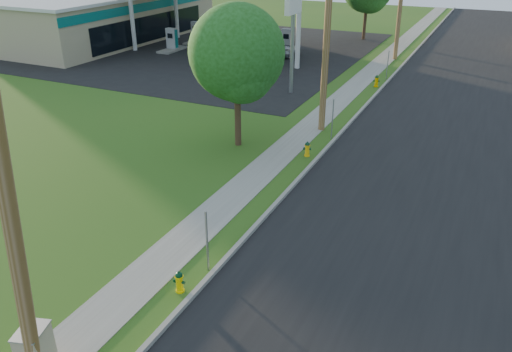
# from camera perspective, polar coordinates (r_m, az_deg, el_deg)

# --- Properties ---
(road) EXTENTS (8.00, 120.00, 0.02)m
(road) POSITION_cam_1_polar(r_m,az_deg,el_deg) (18.58, 15.40, -4.05)
(road) COLOR black
(road) RESTS_ON ground
(curb) EXTENTS (0.15, 120.00, 0.15)m
(curb) POSITION_cam_1_polar(r_m,az_deg,el_deg) (19.45, 3.88, -1.48)
(curb) COLOR gray
(curb) RESTS_ON ground
(sidewalk) EXTENTS (1.50, 120.00, 0.03)m
(sidewalk) POSITION_cam_1_polar(r_m,az_deg,el_deg) (20.10, -0.75, -0.65)
(sidewalk) COLOR gray
(sidewalk) RESTS_ON ground
(forecourt) EXTENTS (26.00, 28.00, 0.02)m
(forecourt) POSITION_cam_1_polar(r_m,az_deg,el_deg) (45.29, -5.33, 14.26)
(forecourt) COLOR black
(forecourt) RESTS_ON ground
(utility_pole_near) EXTENTS (1.40, 0.32, 9.48)m
(utility_pole_near) POSITION_cam_1_polar(r_m,az_deg,el_deg) (9.88, -26.62, -2.03)
(utility_pole_near) COLOR brown
(utility_pole_near) RESTS_ON ground
(utility_pole_mid) EXTENTS (1.40, 0.32, 9.80)m
(utility_pole_mid) POSITION_cam_1_polar(r_m,az_deg,el_deg) (24.60, 8.14, 16.15)
(utility_pole_mid) COLOR brown
(utility_pole_mid) RESTS_ON ground
(sign_post_near) EXTENTS (0.05, 0.04, 2.00)m
(sign_post_near) POSITION_cam_1_polar(r_m,az_deg,el_deg) (14.57, -5.62, -7.48)
(sign_post_near) COLOR gray
(sign_post_near) RESTS_ON ground
(sign_post_mid) EXTENTS (0.05, 0.04, 2.00)m
(sign_post_mid) POSITION_cam_1_polar(r_m,az_deg,el_deg) (24.40, 8.73, 6.42)
(sign_post_mid) COLOR gray
(sign_post_mid) RESTS_ON ground
(sign_post_far) EXTENTS (0.05, 0.04, 2.00)m
(sign_post_far) POSITION_cam_1_polar(r_m,az_deg,el_deg) (35.83, 14.79, 12.10)
(sign_post_far) COLOR gray
(sign_post_far) RESTS_ON ground
(fuel_pump_nw) EXTENTS (1.20, 3.20, 1.90)m
(fuel_pump_nw) POSITION_cam_1_polar(r_m,az_deg,el_deg) (44.84, -9.55, 14.84)
(fuel_pump_nw) COLOR gray
(fuel_pump_nw) RESTS_ON ground
(fuel_pump_ne) EXTENTS (1.20, 3.20, 1.90)m
(fuel_pump_ne) POSITION_cam_1_polar(r_m,az_deg,el_deg) (40.46, 1.35, 14.01)
(fuel_pump_ne) COLOR gray
(fuel_pump_ne) RESTS_ON ground
(fuel_pump_sw) EXTENTS (1.20, 3.20, 1.90)m
(fuel_pump_sw) POSITION_cam_1_polar(r_m,az_deg,el_deg) (48.12, -6.78, 15.74)
(fuel_pump_sw) COLOR gray
(fuel_pump_sw) RESTS_ON ground
(fuel_pump_se) EXTENTS (1.20, 3.20, 1.90)m
(fuel_pump_se) POSITION_cam_1_polar(r_m,az_deg,el_deg) (44.07, 3.57, 14.94)
(fuel_pump_se) COLOR gray
(fuel_pump_se) RESTS_ON ground
(convenience_store) EXTENTS (10.40, 22.40, 4.25)m
(convenience_store) POSITION_cam_1_polar(r_m,az_deg,el_deg) (51.37, -16.55, 17.13)
(convenience_store) COLOR tan
(convenience_store) RESTS_ON ground
(price_pylon) EXTENTS (0.34, 2.04, 6.85)m
(price_pylon) POSITION_cam_1_polar(r_m,az_deg,el_deg) (30.96, 4.31, 19.16)
(price_pylon) COLOR gray
(price_pylon) RESTS_ON ground
(tree_verge) EXTENTS (4.28, 4.28, 6.48)m
(tree_verge) POSITION_cam_1_polar(r_m,az_deg,el_deg) (22.43, -2.07, 13.43)
(tree_verge) COLOR #3B2D1C
(tree_verge) RESTS_ON ground
(hydrant_near) EXTENTS (0.34, 0.31, 0.67)m
(hydrant_near) POSITION_cam_1_polar(r_m,az_deg,el_deg) (14.25, -8.76, -11.85)
(hydrant_near) COLOR #EECD02
(hydrant_near) RESTS_ON ground
(hydrant_mid) EXTENTS (0.36, 0.32, 0.70)m
(hydrant_mid) POSITION_cam_1_polar(r_m,az_deg,el_deg) (22.48, 5.87, 3.09)
(hydrant_mid) COLOR yellow
(hydrant_mid) RESTS_ON ground
(hydrant_far) EXTENTS (0.41, 0.37, 0.80)m
(hydrant_far) POSITION_cam_1_polar(r_m,az_deg,el_deg) (34.12, 13.61, 10.51)
(hydrant_far) COLOR #F1B102
(hydrant_far) RESTS_ON ground
(car_silver) EXTENTS (4.78, 2.24, 1.58)m
(car_silver) POSITION_cam_1_polar(r_m,az_deg,el_deg) (42.17, 1.26, 14.59)
(car_silver) COLOR #B3B6BB
(car_silver) RESTS_ON ground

